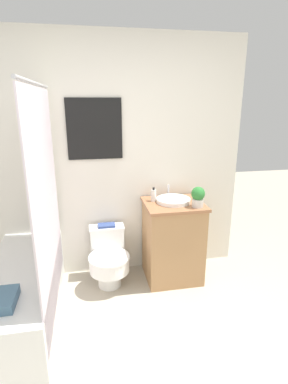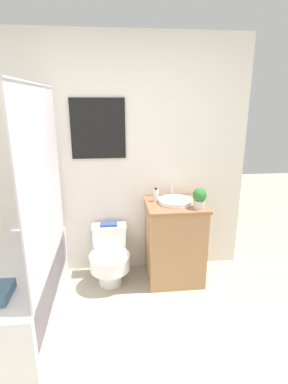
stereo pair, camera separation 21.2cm
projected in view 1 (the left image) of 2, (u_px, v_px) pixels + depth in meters
wall_back at (100, 161)px, 3.09m from camera, size 3.03×0.07×2.50m
shower_area at (24, 291)px, 2.53m from camera, size 0.57×1.47×1.98m
toilet at (109, 258)px, 3.10m from camera, size 0.41×0.53×0.58m
vanity at (173, 241)px, 3.18m from camera, size 0.60×0.54×0.86m
sink at (173, 200)px, 3.06m from camera, size 0.35×0.38×0.13m
soap_bottle at (154, 195)px, 3.08m from camera, size 0.05×0.05×0.15m
potted_plant at (198, 196)px, 2.90m from camera, size 0.13×0.13×0.20m
book_on_tank at (107, 225)px, 3.15m from camera, size 0.18×0.11×0.02m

